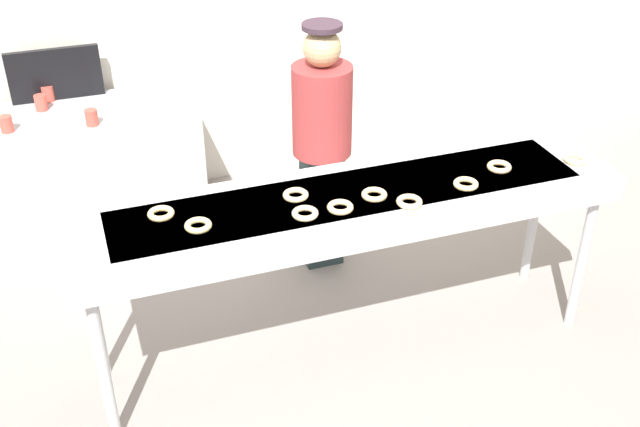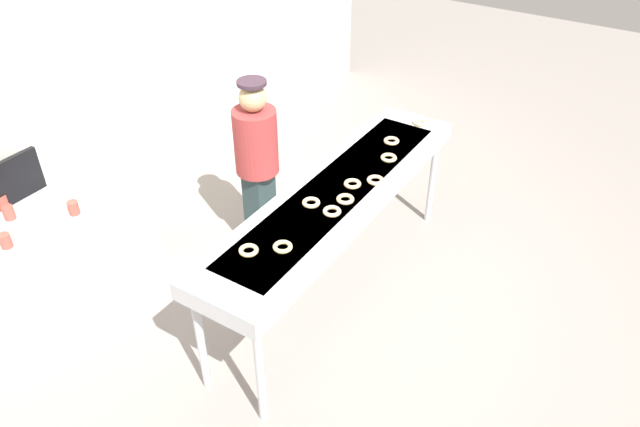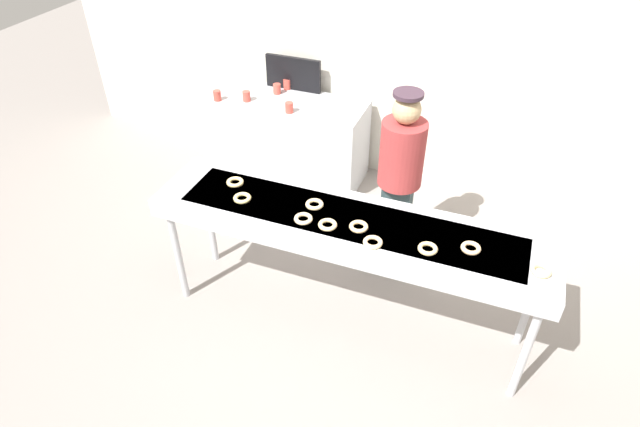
% 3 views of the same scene
% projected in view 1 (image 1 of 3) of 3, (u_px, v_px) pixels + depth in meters
% --- Properties ---
extents(ground_plane, '(16.00, 16.00, 0.00)m').
position_uv_depth(ground_plane, '(346.00, 346.00, 4.41)').
color(ground_plane, gray).
extents(fryer_conveyor, '(2.83, 0.65, 1.01)m').
position_uv_depth(fryer_conveyor, '(350.00, 206.00, 3.93)').
color(fryer_conveyor, '#B7BABF').
rests_on(fryer_conveyor, ground).
extents(plain_donut_0, '(0.16, 0.16, 0.03)m').
position_uv_depth(plain_donut_0, '(198.00, 225.00, 3.60)').
color(plain_donut_0, '#E8D583').
rests_on(plain_donut_0, fryer_conveyor).
extents(plain_donut_1, '(0.18, 0.18, 0.03)m').
position_uv_depth(plain_donut_1, '(161.00, 214.00, 3.69)').
color(plain_donut_1, '#ECCE86').
rests_on(plain_donut_1, fryer_conveyor).
extents(plain_donut_2, '(0.14, 0.14, 0.03)m').
position_uv_depth(plain_donut_2, '(296.00, 195.00, 3.84)').
color(plain_donut_2, beige).
rests_on(plain_donut_2, fryer_conveyor).
extents(plain_donut_3, '(0.18, 0.18, 0.03)m').
position_uv_depth(plain_donut_3, '(374.00, 195.00, 3.84)').
color(plain_donut_3, '#F7C989').
rests_on(plain_donut_3, fryer_conveyor).
extents(plain_donut_4, '(0.18, 0.18, 0.03)m').
position_uv_depth(plain_donut_4, '(499.00, 167.00, 4.09)').
color(plain_donut_4, '#F4C68E').
rests_on(plain_donut_4, fryer_conveyor).
extents(plain_donut_5, '(0.18, 0.18, 0.03)m').
position_uv_depth(plain_donut_5, '(466.00, 184.00, 3.94)').
color(plain_donut_5, '#EAC885').
rests_on(plain_donut_5, fryer_conveyor).
extents(plain_donut_6, '(0.15, 0.15, 0.03)m').
position_uv_depth(plain_donut_6, '(409.00, 202.00, 3.79)').
color(plain_donut_6, '#F8CA8F').
rests_on(plain_donut_6, fryer_conveyor).
extents(plain_donut_7, '(0.18, 0.18, 0.03)m').
position_uv_depth(plain_donut_7, '(305.00, 213.00, 3.69)').
color(plain_donut_7, beige).
rests_on(plain_donut_7, fryer_conveyor).
extents(plain_donut_8, '(0.18, 0.18, 0.03)m').
position_uv_depth(plain_donut_8, '(575.00, 159.00, 4.17)').
color(plain_donut_8, '#F8D28C').
rests_on(plain_donut_8, fryer_conveyor).
extents(plain_donut_9, '(0.18, 0.18, 0.03)m').
position_uv_depth(plain_donut_9, '(340.00, 207.00, 3.74)').
color(plain_donut_9, '#EECA8B').
rests_on(plain_donut_9, fryer_conveyor).
extents(worker_baker, '(0.36, 0.36, 1.60)m').
position_uv_depth(worker_baker, '(322.00, 134.00, 4.67)').
color(worker_baker, '#27383A').
rests_on(worker_baker, ground).
extents(prep_counter, '(1.70, 0.63, 0.87)m').
position_uv_depth(prep_counter, '(73.00, 173.00, 5.26)').
color(prep_counter, '#B7BABF').
rests_on(prep_counter, ground).
extents(paper_cup_0, '(0.08, 0.08, 0.10)m').
position_uv_depth(paper_cup_0, '(41.00, 103.00, 5.06)').
color(paper_cup_0, '#CC4C3F').
rests_on(paper_cup_0, prep_counter).
extents(paper_cup_2, '(0.08, 0.08, 0.10)m').
position_uv_depth(paper_cup_2, '(92.00, 118.00, 4.86)').
color(paper_cup_2, '#CC4C3F').
rests_on(paper_cup_2, prep_counter).
extents(paper_cup_3, '(0.08, 0.08, 0.10)m').
position_uv_depth(paper_cup_3, '(6.00, 124.00, 4.78)').
color(paper_cup_3, '#CC4C3F').
rests_on(paper_cup_3, prep_counter).
extents(paper_cup_4, '(0.08, 0.08, 0.10)m').
position_uv_depth(paper_cup_4, '(48.00, 94.00, 5.19)').
color(paper_cup_4, '#CC4C3F').
rests_on(paper_cup_4, prep_counter).
extents(menu_display, '(0.60, 0.04, 0.35)m').
position_uv_depth(menu_display, '(55.00, 74.00, 5.16)').
color(menu_display, black).
rests_on(menu_display, prep_counter).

